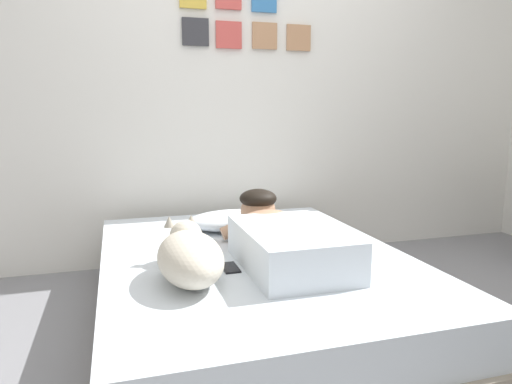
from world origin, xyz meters
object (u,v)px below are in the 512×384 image
at_px(coffee_cup, 269,228).
at_px(person_lying, 281,236).
at_px(bed, 254,289).
at_px(cell_phone, 230,268).
at_px(dog, 190,255).
at_px(pillow, 232,220).

bearing_deg(coffee_cup, person_lying, -101.00).
xyz_separation_m(bed, cell_phone, (-0.16, -0.18, 0.19)).
height_order(dog, cell_phone, dog).
bearing_deg(person_lying, cell_phone, -163.44).
xyz_separation_m(pillow, person_lying, (0.09, -0.59, 0.05)).
bearing_deg(dog, bed, 36.41).
xyz_separation_m(pillow, dog, (-0.36, -0.74, 0.05)).
distance_m(bed, person_lying, 0.32).
height_order(bed, coffee_cup, coffee_cup).
bearing_deg(bed, pillow, 88.56).
relative_size(person_lying, dog, 1.60).
bearing_deg(bed, person_lying, -44.16).
relative_size(pillow, cell_phone, 3.71).
bearing_deg(dog, cell_phone, 22.91).
xyz_separation_m(person_lying, cell_phone, (-0.26, -0.08, -0.10)).
height_order(bed, pillow, pillow).
distance_m(person_lying, coffee_cup, 0.42).
bearing_deg(cell_phone, person_lying, 16.56).
relative_size(dog, cell_phone, 4.11).
distance_m(coffee_cup, cell_phone, 0.60).
bearing_deg(pillow, cell_phone, -104.65).
height_order(pillow, coffee_cup, pillow).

